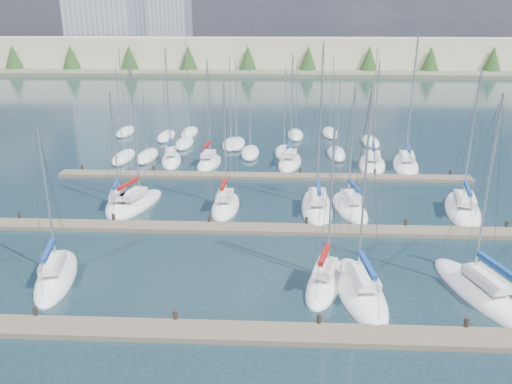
{
  "coord_description": "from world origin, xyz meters",
  "views": [
    {
      "loc": [
        1.62,
        -20.81,
        16.34
      ],
      "look_at": [
        0.0,
        14.0,
        4.0
      ],
      "focal_mm": 35.0,
      "sensor_mm": 36.0,
      "label": 1
    }
  ],
  "objects_px": {
    "sailboat_o": "(209,163)",
    "sailboat_i": "(137,205)",
    "sailboat_d": "(325,282)",
    "sailboat_j": "(226,206)",
    "sailboat_e": "(360,290)",
    "sailboat_m": "(463,209)",
    "sailboat_p": "(290,162)",
    "sailboat_k": "(317,207)",
    "sailboat_q": "(372,164)",
    "sailboat_b": "(56,276)",
    "sailboat_h": "(120,206)",
    "sailboat_l": "(350,207)",
    "sailboat_n": "(171,160)",
    "sailboat_r": "(406,165)",
    "sailboat_f": "(479,292)"
  },
  "relations": [
    {
      "from": "sailboat_e",
      "to": "sailboat_p",
      "type": "distance_m",
      "value": 28.91
    },
    {
      "from": "sailboat_b",
      "to": "sailboat_i",
      "type": "relative_size",
      "value": 0.79
    },
    {
      "from": "sailboat_n",
      "to": "sailboat_h",
      "type": "height_order",
      "value": "sailboat_n"
    },
    {
      "from": "sailboat_h",
      "to": "sailboat_d",
      "type": "height_order",
      "value": "sailboat_d"
    },
    {
      "from": "sailboat_r",
      "to": "sailboat_q",
      "type": "bearing_deg",
      "value": -171.28
    },
    {
      "from": "sailboat_d",
      "to": "sailboat_k",
      "type": "bearing_deg",
      "value": 103.76
    },
    {
      "from": "sailboat_h",
      "to": "sailboat_o",
      "type": "distance_m",
      "value": 15.51
    },
    {
      "from": "sailboat_j",
      "to": "sailboat_l",
      "type": "bearing_deg",
      "value": 2.88
    },
    {
      "from": "sailboat_d",
      "to": "sailboat_j",
      "type": "bearing_deg",
      "value": 136.05
    },
    {
      "from": "sailboat_p",
      "to": "sailboat_k",
      "type": "bearing_deg",
      "value": -73.34
    },
    {
      "from": "sailboat_h",
      "to": "sailboat_i",
      "type": "height_order",
      "value": "sailboat_i"
    },
    {
      "from": "sailboat_o",
      "to": "sailboat_i",
      "type": "distance_m",
      "value": 14.63
    },
    {
      "from": "sailboat_e",
      "to": "sailboat_l",
      "type": "distance_m",
      "value": 14.33
    },
    {
      "from": "sailboat_p",
      "to": "sailboat_b",
      "type": "bearing_deg",
      "value": -111.56
    },
    {
      "from": "sailboat_n",
      "to": "sailboat_p",
      "type": "bearing_deg",
      "value": -11.17
    },
    {
      "from": "sailboat_r",
      "to": "sailboat_o",
      "type": "relative_size",
      "value": 1.22
    },
    {
      "from": "sailboat_n",
      "to": "sailboat_d",
      "type": "relative_size",
      "value": 1.19
    },
    {
      "from": "sailboat_m",
      "to": "sailboat_j",
      "type": "bearing_deg",
      "value": -166.87
    },
    {
      "from": "sailboat_o",
      "to": "sailboat_e",
      "type": "bearing_deg",
      "value": -58.59
    },
    {
      "from": "sailboat_i",
      "to": "sailboat_q",
      "type": "distance_m",
      "value": 27.5
    },
    {
      "from": "sailboat_p",
      "to": "sailboat_r",
      "type": "distance_m",
      "value": 13.31
    },
    {
      "from": "sailboat_j",
      "to": "sailboat_b",
      "type": "xyz_separation_m",
      "value": [
        -9.78,
        -13.33,
        -0.01
      ]
    },
    {
      "from": "sailboat_f",
      "to": "sailboat_h",
      "type": "bearing_deg",
      "value": 138.01
    },
    {
      "from": "sailboat_o",
      "to": "sailboat_b",
      "type": "bearing_deg",
      "value": -97.31
    },
    {
      "from": "sailboat_f",
      "to": "sailboat_o",
      "type": "xyz_separation_m",
      "value": [
        -20.64,
        27.8,
        0.01
      ]
    },
    {
      "from": "sailboat_j",
      "to": "sailboat_m",
      "type": "xyz_separation_m",
      "value": [
        21.07,
        0.2,
        -0.01
      ]
    },
    {
      "from": "sailboat_n",
      "to": "sailboat_j",
      "type": "height_order",
      "value": "sailboat_n"
    },
    {
      "from": "sailboat_r",
      "to": "sailboat_o",
      "type": "distance_m",
      "value": 22.68
    },
    {
      "from": "sailboat_k",
      "to": "sailboat_f",
      "type": "xyz_separation_m",
      "value": [
        9.08,
        -14.16,
        -0.0
      ]
    },
    {
      "from": "sailboat_i",
      "to": "sailboat_d",
      "type": "relative_size",
      "value": 1.18
    },
    {
      "from": "sailboat_k",
      "to": "sailboat_q",
      "type": "xyz_separation_m",
      "value": [
        7.26,
        13.99,
        -0.01
      ]
    },
    {
      "from": "sailboat_m",
      "to": "sailboat_r",
      "type": "relative_size",
      "value": 0.85
    },
    {
      "from": "sailboat_e",
      "to": "sailboat_q",
      "type": "height_order",
      "value": "sailboat_e"
    },
    {
      "from": "sailboat_b",
      "to": "sailboat_n",
      "type": "bearing_deg",
      "value": 73.91
    },
    {
      "from": "sailboat_h",
      "to": "sailboat_e",
      "type": "bearing_deg",
      "value": -44.96
    },
    {
      "from": "sailboat_d",
      "to": "sailboat_o",
      "type": "bearing_deg",
      "value": 127.88
    },
    {
      "from": "sailboat_f",
      "to": "sailboat_l",
      "type": "distance_m",
      "value": 15.43
    },
    {
      "from": "sailboat_h",
      "to": "sailboat_d",
      "type": "bearing_deg",
      "value": -46.15
    },
    {
      "from": "sailboat_p",
      "to": "sailboat_d",
      "type": "bearing_deg",
      "value": -78.28
    },
    {
      "from": "sailboat_d",
      "to": "sailboat_f",
      "type": "bearing_deg",
      "value": 10.66
    },
    {
      "from": "sailboat_p",
      "to": "sailboat_o",
      "type": "height_order",
      "value": "sailboat_p"
    },
    {
      "from": "sailboat_o",
      "to": "sailboat_d",
      "type": "xyz_separation_m",
      "value": [
        11.18,
        -27.01,
        -0.0
      ]
    },
    {
      "from": "sailboat_h",
      "to": "sailboat_j",
      "type": "bearing_deg",
      "value": -7.31
    },
    {
      "from": "sailboat_e",
      "to": "sailboat_n",
      "type": "relative_size",
      "value": 0.99
    },
    {
      "from": "sailboat_b",
      "to": "sailboat_e",
      "type": "bearing_deg",
      "value": -14.85
    },
    {
      "from": "sailboat_b",
      "to": "sailboat_k",
      "type": "height_order",
      "value": "sailboat_k"
    },
    {
      "from": "sailboat_m",
      "to": "sailboat_p",
      "type": "relative_size",
      "value": 0.99
    },
    {
      "from": "sailboat_m",
      "to": "sailboat_p",
      "type": "xyz_separation_m",
      "value": [
        -15.04,
        14.32,
        0.01
      ]
    },
    {
      "from": "sailboat_e",
      "to": "sailboat_n",
      "type": "bearing_deg",
      "value": 116.42
    },
    {
      "from": "sailboat_k",
      "to": "sailboat_q",
      "type": "distance_m",
      "value": 15.76
    }
  ]
}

